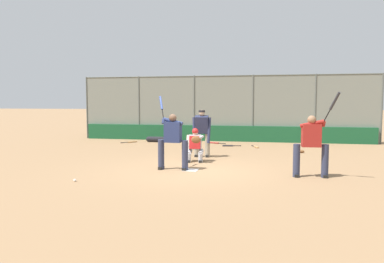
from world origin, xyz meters
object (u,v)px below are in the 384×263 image
(batter_on_deck, at_px, (312,144))
(baseball_loose, at_px, (75,180))
(spare_bat_near_backstop, at_px, (131,142))
(equipment_bag_dugout_side, at_px, (157,139))
(spare_bat_by_padding, at_px, (256,147))
(fielding_glove_on_dirt, at_px, (300,151))
(spare_bat_third_base_side, at_px, (216,143))
(spare_bat_first_base_side, at_px, (229,146))
(umpire_home, at_px, (202,132))
(catcher_behind_plate, at_px, (195,144))
(batter_at_plate, at_px, (173,140))

(batter_on_deck, distance_m, baseball_loose, 6.16)
(spare_bat_near_backstop, bearing_deg, equipment_bag_dugout_side, -29.05)
(spare_bat_near_backstop, height_order, spare_bat_by_padding, same)
(fielding_glove_on_dirt, xyz_separation_m, equipment_bag_dugout_side, (6.58, -2.59, 0.08))
(batter_on_deck, distance_m, spare_bat_third_base_side, 8.15)
(spare_bat_by_padding, distance_m, spare_bat_first_base_side, 1.19)
(batter_on_deck, relative_size, spare_bat_first_base_side, 2.73)
(umpire_home, relative_size, spare_bat_first_base_side, 2.07)
(fielding_glove_on_dirt, relative_size, baseball_loose, 4.27)
(spare_bat_first_base_side, bearing_deg, baseball_loose, 58.66)
(spare_bat_near_backstop, distance_m, spare_bat_third_base_side, 4.10)
(baseball_loose, bearing_deg, spare_bat_first_base_side, -110.67)
(spare_bat_third_base_side, bearing_deg, catcher_behind_plate, 114.47)
(spare_bat_third_base_side, distance_m, spare_bat_first_base_side, 1.21)
(spare_bat_by_padding, xyz_separation_m, spare_bat_third_base_side, (1.92, -1.14, -0.00))
(spare_bat_first_base_side, distance_m, fielding_glove_on_dirt, 3.29)
(spare_bat_first_base_side, bearing_deg, fielding_glove_on_dirt, 141.66)
(spare_bat_by_padding, xyz_separation_m, fielding_glove_on_dirt, (-1.74, 1.34, 0.02))
(umpire_home, bearing_deg, catcher_behind_plate, 85.43)
(spare_bat_by_padding, xyz_separation_m, baseball_loose, (4.23, 7.91, 0.00))
(batter_at_plate, relative_size, equipment_bag_dugout_side, 1.94)
(spare_bat_by_padding, distance_m, baseball_loose, 8.97)
(umpire_home, xyz_separation_m, spare_bat_by_padding, (-1.83, -3.19, -0.88))
(umpire_home, relative_size, spare_bat_third_base_side, 2.12)
(catcher_behind_plate, distance_m, spare_bat_by_padding, 4.68)
(umpire_home, xyz_separation_m, fielding_glove_on_dirt, (-3.57, -1.84, -0.86))
(spare_bat_near_backstop, xyz_separation_m, spare_bat_third_base_side, (-4.09, -0.37, -0.00))
(umpire_home, bearing_deg, spare_bat_near_backstop, -45.81)
(batter_at_plate, bearing_deg, spare_bat_third_base_side, -88.90)
(batter_at_plate, relative_size, spare_bat_by_padding, 2.67)
(spare_bat_near_backstop, relative_size, spare_bat_third_base_side, 0.91)
(batter_on_deck, distance_m, equipment_bag_dugout_side, 9.85)
(spare_bat_first_base_side, height_order, baseball_loose, baseball_loose)
(batter_at_plate, distance_m, spare_bat_by_padding, 6.30)
(batter_at_plate, distance_m, baseball_loose, 3.01)
(umpire_home, height_order, spare_bat_third_base_side, umpire_home)
(spare_bat_first_base_side, bearing_deg, spare_bat_near_backstop, -17.62)
(catcher_behind_plate, height_order, baseball_loose, catcher_behind_plate)
(batter_on_deck, xyz_separation_m, equipment_bag_dugout_side, (6.45, -7.41, -0.76))
(spare_bat_near_backstop, height_order, spare_bat_first_base_side, same)
(spare_bat_first_base_side, distance_m, baseball_loose, 8.65)
(catcher_behind_plate, bearing_deg, spare_bat_first_base_side, -105.36)
(umpire_home, height_order, spare_bat_first_base_side, umpire_home)
(catcher_behind_plate, bearing_deg, baseball_loose, 50.84)
(fielding_glove_on_dirt, relative_size, equipment_bag_dugout_side, 0.28)
(umpire_home, xyz_separation_m, baseball_loose, (2.40, 4.72, -0.88))
(batter_at_plate, distance_m, fielding_glove_on_dirt, 6.05)
(umpire_home, relative_size, equipment_bag_dugout_side, 1.52)
(spare_bat_by_padding, height_order, spare_bat_first_base_side, same)
(umpire_home, relative_size, baseball_loose, 22.95)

